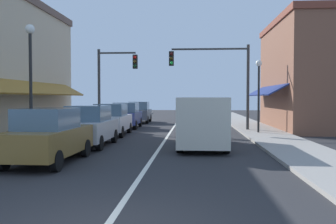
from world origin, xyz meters
name	(u,v)px	position (x,y,z in m)	size (l,w,h in m)	color
ground_plane	(171,131)	(0.00, 18.00, 0.00)	(80.00, 80.00, 0.00)	#28282B
sidewalk_left	(86,129)	(-5.50, 18.00, 0.06)	(2.60, 56.00, 0.12)	gray
sidewalk_right	(259,130)	(5.50, 18.00, 0.06)	(2.60, 56.00, 0.12)	gray
lane_center_stripe	(171,131)	(0.00, 18.00, 0.00)	(0.14, 52.00, 0.01)	silver
storefront_right_block	(311,75)	(9.27, 20.00, 3.64)	(6.26, 10.20, 7.28)	brown
parked_car_nearest_left	(48,136)	(-3.24, 6.01, 0.88)	(1.84, 4.13, 1.77)	brown
parked_car_second_left	(89,126)	(-3.09, 10.22, 0.88)	(1.80, 4.11, 1.77)	#B7BABF
parked_car_third_left	(111,120)	(-3.18, 15.02, 0.88)	(1.83, 4.13, 1.77)	silver
parked_car_far_left	(126,115)	(-3.25, 20.06, 0.88)	(1.84, 4.13, 1.77)	navy
parked_car_distant_left	(139,112)	(-3.14, 25.53, 0.88)	(1.87, 4.14, 1.77)	#4C5156
van_in_lane	(203,120)	(1.82, 10.18, 1.15)	(2.10, 5.22, 2.12)	beige
traffic_signal_mast_arm	(220,72)	(3.03, 17.95, 3.71)	(5.02, 0.50, 5.41)	#333333
traffic_signal_left_corner	(112,77)	(-3.92, 18.55, 3.47)	(2.67, 0.50, 5.29)	#333333
street_lamp_left_near	(30,67)	(-4.82, 8.30, 3.29)	(0.36, 0.36, 4.90)	black
street_lamp_right_mid	(259,84)	(5.14, 16.10, 2.92)	(0.36, 0.36, 4.26)	black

